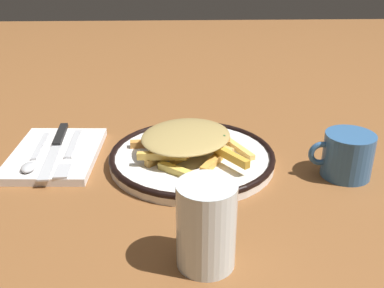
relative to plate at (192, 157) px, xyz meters
name	(u,v)px	position (x,y,z in m)	size (l,w,h in m)	color
ground_plane	(192,163)	(0.00, 0.00, -0.01)	(2.60, 2.60, 0.00)	brown
plate	(192,157)	(0.00, 0.00, 0.00)	(0.28, 0.28, 0.02)	white
fries_heap	(188,140)	(0.01, 0.00, 0.03)	(0.22, 0.22, 0.04)	#E7BB5C
napkin	(55,154)	(0.23, -0.03, 0.00)	(0.14, 0.20, 0.01)	white
fork	(70,153)	(0.21, -0.01, 0.00)	(0.02, 0.18, 0.00)	silver
knife	(57,145)	(0.24, -0.05, 0.01)	(0.03, 0.21, 0.01)	black
spoon	(33,158)	(0.26, 0.01, 0.01)	(0.02, 0.15, 0.01)	silver
water_glass	(206,225)	(-0.01, 0.26, 0.04)	(0.07, 0.07, 0.11)	silver
coffee_mug	(347,155)	(-0.24, 0.05, 0.03)	(0.10, 0.08, 0.07)	#336093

